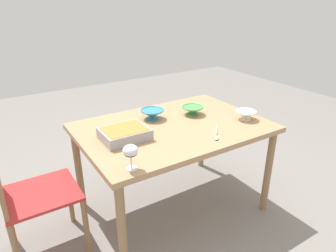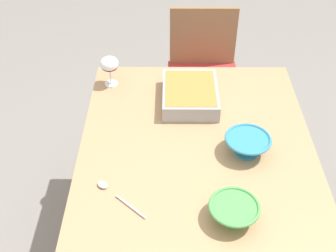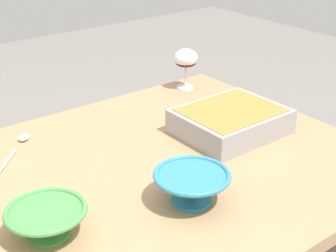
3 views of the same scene
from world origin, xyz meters
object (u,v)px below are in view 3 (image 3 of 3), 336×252
(mixing_bowl, at_px, (192,186))
(serving_bowl, at_px, (47,220))
(casserole_dish, at_px, (231,120))
(dining_table, at_px, (124,201))
(wine_glass, at_px, (186,60))
(serving_spoon, at_px, (18,146))

(mixing_bowl, xyz_separation_m, serving_bowl, (-0.32, 0.09, -0.00))
(mixing_bowl, bearing_deg, serving_bowl, 164.67)
(casserole_dish, bearing_deg, dining_table, -177.22)
(dining_table, height_order, casserole_dish, casserole_dish)
(wine_glass, height_order, casserole_dish, wine_glass)
(dining_table, relative_size, wine_glass, 9.13)
(wine_glass, xyz_separation_m, serving_bowl, (-0.79, -0.50, -0.07))
(casserole_dish, distance_m, mixing_bowl, 0.40)
(wine_glass, height_order, serving_spoon, wine_glass)
(mixing_bowl, bearing_deg, serving_spoon, 112.62)
(dining_table, height_order, mixing_bowl, mixing_bowl)
(casserole_dish, height_order, mixing_bowl, mixing_bowl)
(wine_glass, bearing_deg, mixing_bowl, -128.54)
(serving_bowl, bearing_deg, wine_glass, 32.15)
(mixing_bowl, height_order, serving_spoon, mixing_bowl)
(dining_table, bearing_deg, serving_spoon, 114.69)
(wine_glass, xyz_separation_m, mixing_bowl, (-0.47, -0.59, -0.06))
(dining_table, relative_size, serving_spoon, 7.11)
(casserole_dish, distance_m, serving_spoon, 0.63)
(dining_table, bearing_deg, wine_glass, 36.31)
(serving_bowl, xyz_separation_m, serving_spoon, (0.11, 0.42, -0.03))
(dining_table, relative_size, mixing_bowl, 7.50)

